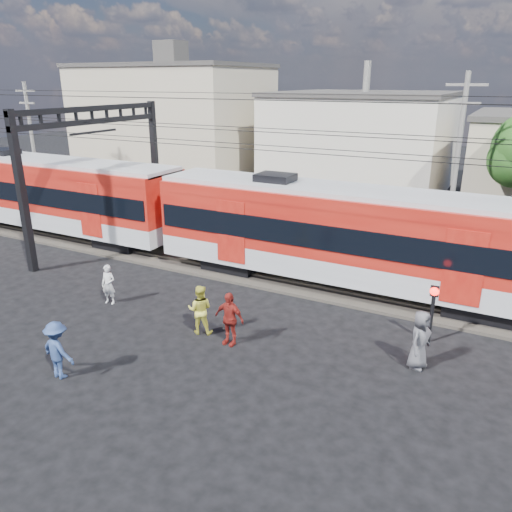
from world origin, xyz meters
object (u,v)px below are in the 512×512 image
object	(u,v)px
commuter_train	(353,233)
pedestrian_a	(108,284)
pedestrian_c	(58,350)
crossing_signal	(433,304)

from	to	relation	value
commuter_train	pedestrian_a	bearing A→B (deg)	-144.53
pedestrian_c	commuter_train	bearing A→B (deg)	-114.76
pedestrian_a	pedestrian_c	distance (m)	5.03
crossing_signal	pedestrian_a	bearing A→B (deg)	-167.43
commuter_train	pedestrian_a	distance (m)	9.66
crossing_signal	commuter_train	bearing A→B (deg)	140.48
pedestrian_a	pedestrian_c	size ratio (longest dim) A/B	0.89
commuter_train	crossing_signal	world-z (taller)	commuter_train
commuter_train	pedestrian_a	size ratio (longest dim) A/B	32.49
commuter_train	pedestrian_c	distance (m)	11.48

